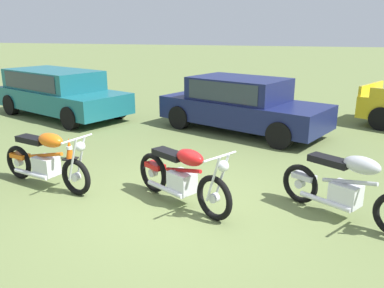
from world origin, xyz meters
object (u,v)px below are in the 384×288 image
car_navy (241,102)px  motorcycle_silver (347,187)px  motorcycle_red (182,176)px  motorcycle_orange (46,160)px  traffic_cone (70,150)px  car_teal (58,89)px

car_navy → motorcycle_silver: bearing=-41.2°
motorcycle_red → car_navy: 4.86m
motorcycle_orange → motorcycle_red: size_ratio=1.11×
traffic_cone → car_teal: bearing=126.7°
motorcycle_red → traffic_cone: (-2.95, 1.45, -0.27)m
motorcycle_silver → traffic_cone: bearing=-160.6°
car_teal → traffic_cone: size_ratio=10.34×
motorcycle_orange → car_navy: size_ratio=0.43×
motorcycle_red → car_navy: car_navy is taller
motorcycle_red → traffic_cone: bearing=-175.9°
motorcycle_red → motorcycle_silver: (2.40, 0.21, 0.01)m
motorcycle_red → car_teal: car_teal is taller
motorcycle_silver → traffic_cone: motorcycle_silver is taller
car_navy → traffic_cone: bearing=-109.5°
motorcycle_orange → car_navy: car_navy is taller
motorcycle_silver → car_navy: size_ratio=0.38×
motorcycle_orange → motorcycle_silver: (4.87, 0.16, 0.00)m
motorcycle_orange → traffic_cone: 1.50m
traffic_cone → motorcycle_silver: bearing=-13.1°
car_teal → traffic_cone: car_teal is taller
motorcycle_silver → car_teal: (-8.11, 4.96, 0.34)m
motorcycle_orange → car_teal: size_ratio=0.42×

